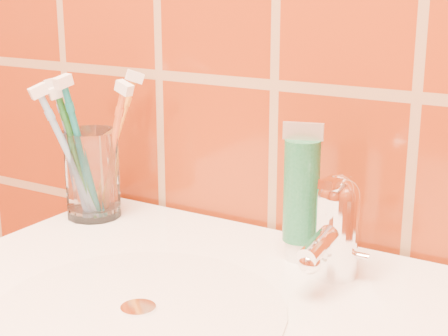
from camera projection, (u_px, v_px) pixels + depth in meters
The scene contains 9 objects.
glass_tumbler at pixel (92, 174), 0.95m from camera, with size 0.08×0.08×0.12m, color white.
toothpaste_tube at pixel (301, 197), 0.80m from camera, with size 0.05×0.04×0.17m.
faucet at pixel (336, 224), 0.75m from camera, with size 0.05×0.11×0.12m.
toothbrush_0 at pixel (114, 144), 0.96m from camera, with size 0.07×0.08×0.21m, color orange, non-canonical shape.
toothbrush_1 at pixel (111, 152), 0.93m from camera, with size 0.08×0.03×0.20m, color #CB5623, non-canonical shape.
toothbrush_2 at pixel (77, 155), 0.92m from camera, with size 0.05×0.06×0.19m, color #1C6A29, non-canonical shape.
toothbrush_3 at pixel (73, 150), 0.94m from camera, with size 0.07×0.04×0.20m, color #708CC7, non-canonical shape.
toothbrush_4 at pixel (82, 151), 0.92m from camera, with size 0.03×0.07×0.21m, color #0E6E75, non-canonical shape.
toothbrush_5 at pixel (69, 155), 0.92m from camera, with size 0.06×0.08×0.20m, color #78A5D5, non-canonical shape.
Camera 1 is at (0.40, 0.42, 1.17)m, focal length 55.00 mm.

